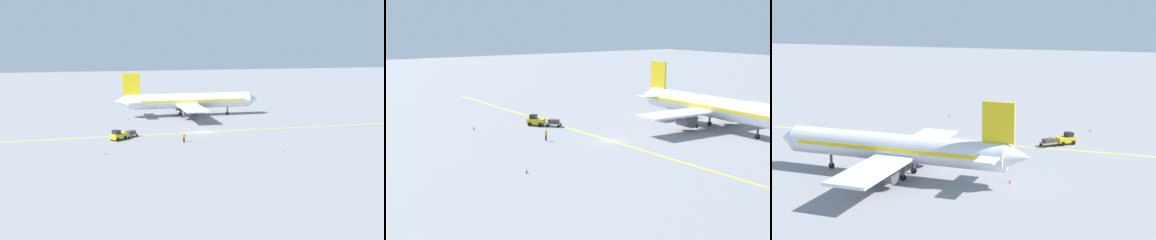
# 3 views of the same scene
# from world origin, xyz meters

# --- Properties ---
(ground_plane) EXTENTS (400.00, 400.00, 0.00)m
(ground_plane) POSITION_xyz_m (0.00, 0.00, 0.00)
(ground_plane) COLOR gray
(apron_yellow_centreline) EXTENTS (0.94, 120.00, 0.01)m
(apron_yellow_centreline) POSITION_xyz_m (0.00, 0.00, 0.00)
(apron_yellow_centreline) COLOR yellow
(apron_yellow_centreline) RESTS_ON ground
(airplane_at_gate) EXTENTS (28.13, 35.47, 10.60)m
(airplane_at_gate) POSITION_xyz_m (-19.96, 1.69, 3.71)
(airplane_at_gate) COLOR silver
(airplane_at_gate) RESTS_ON ground
(baggage_tug_white) EXTENTS (3.10, 3.25, 2.11)m
(baggage_tug_white) POSITION_xyz_m (3.50, -17.11, 0.90)
(baggage_tug_white) COLOR gold
(baggage_tug_white) RESTS_ON ground
(baggage_cart_trailing) EXTENTS (2.76, 2.88, 1.24)m
(baggage_cart_trailing) POSITION_xyz_m (1.34, -14.62, 0.76)
(baggage_cart_trailing) COLOR gray
(baggage_cart_trailing) RESTS_ON ground
(ground_crew_worker) EXTENTS (0.23, 0.58, 1.68)m
(ground_crew_worker) POSITION_xyz_m (8.15, -5.79, 0.91)
(ground_crew_worker) COLOR #23232D
(ground_crew_worker) RESTS_ON ground
(traffic_cone_near_nose) EXTENTS (0.32, 0.32, 0.55)m
(traffic_cone_near_nose) POSITION_xyz_m (-18.35, -12.98, 0.28)
(traffic_cone_near_nose) COLOR orange
(traffic_cone_near_nose) RESTS_ON ground
(traffic_cone_mid_apron) EXTENTS (0.32, 0.32, 0.55)m
(traffic_cone_mid_apron) POSITION_xyz_m (19.26, 8.36, 0.28)
(traffic_cone_mid_apron) COLOR orange
(traffic_cone_mid_apron) RESTS_ON ground
(traffic_cone_by_wingtip) EXTENTS (0.32, 0.32, 0.55)m
(traffic_cone_by_wingtip) POSITION_xyz_m (13.93, -20.04, 0.28)
(traffic_cone_by_wingtip) COLOR orange
(traffic_cone_by_wingtip) RESTS_ON ground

